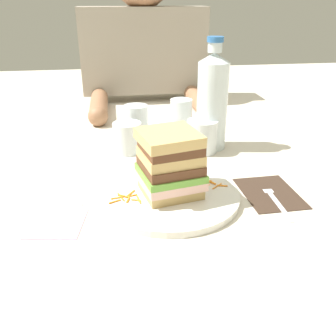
{
  "coord_description": "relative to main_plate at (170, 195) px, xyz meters",
  "views": [
    {
      "loc": [
        -0.08,
        -0.65,
        0.37
      ],
      "look_at": [
        0.01,
        0.01,
        0.05
      ],
      "focal_mm": 39.31,
      "sensor_mm": 36.0,
      "label": 1
    }
  ],
  "objects": [
    {
      "name": "carrot_shred_5",
      "position": [
        -0.06,
        -0.02,
        0.01
      ],
      "size": [
        0.01,
        0.03,
        0.0
      ],
      "primitive_type": "cylinder",
      "rotation": [
        0.0,
        1.57,
        4.88
      ],
      "color": "orange",
      "rests_on": "main_plate"
    },
    {
      "name": "knife",
      "position": [
        -0.18,
        0.0,
        -0.01
      ],
      "size": [
        0.02,
        0.2,
        0.0
      ],
      "color": "silver",
      "rests_on": "ground_plane"
    },
    {
      "name": "carrot_shred_3",
      "position": [
        -0.1,
        -0.01,
        0.01
      ],
      "size": [
        0.01,
        0.03,
        0.0
      ],
      "primitive_type": "cylinder",
      "rotation": [
        0.0,
        1.57,
        1.91
      ],
      "color": "orange",
      "rests_on": "main_plate"
    },
    {
      "name": "carrot_shred_4",
      "position": [
        -0.08,
        0.0,
        0.01
      ],
      "size": [
        0.02,
        0.03,
        0.0
      ],
      "primitive_type": "cylinder",
      "rotation": [
        0.0,
        1.57,
        0.94
      ],
      "color": "orange",
      "rests_on": "main_plate"
    },
    {
      "name": "carrot_shred_9",
      "position": [
        0.07,
        0.01,
        0.01
      ],
      "size": [
        0.02,
        0.03,
        0.0
      ],
      "primitive_type": "cylinder",
      "rotation": [
        0.0,
        1.57,
        0.81
      ],
      "color": "orange",
      "rests_on": "main_plate"
    },
    {
      "name": "carrot_shred_8",
      "position": [
        -0.08,
        -0.01,
        0.01
      ],
      "size": [
        0.02,
        0.01,
        0.0
      ],
      "primitive_type": "cylinder",
      "rotation": [
        0.0,
        1.57,
        0.29
      ],
      "color": "orange",
      "rests_on": "main_plate"
    },
    {
      "name": "carrot_shred_11",
      "position": [
        0.09,
        0.04,
        0.01
      ],
      "size": [
        0.02,
        0.01,
        0.0
      ],
      "primitive_type": "cylinder",
      "rotation": [
        0.0,
        1.57,
        2.5
      ],
      "color": "orange",
      "rests_on": "main_plate"
    },
    {
      "name": "juice_glass",
      "position": [
        0.12,
        0.23,
        0.03
      ],
      "size": [
        0.08,
        0.08,
        0.09
      ],
      "color": "white",
      "rests_on": "ground_plane"
    },
    {
      "name": "diner_across",
      "position": [
        0.02,
        0.79,
        0.24
      ],
      "size": [
        0.47,
        0.46,
        0.54
      ],
      "color": "#936647",
      "rests_on": "ground_plane"
    },
    {
      "name": "carrot_shred_2",
      "position": [
        -0.09,
        -0.0,
        0.01
      ],
      "size": [
        0.02,
        0.02,
        0.0
      ],
      "primitive_type": "cylinder",
      "rotation": [
        0.0,
        1.57,
        5.73
      ],
      "color": "orange",
      "rests_on": "main_plate"
    },
    {
      "name": "empty_tumbler_2",
      "position": [
        0.09,
        0.4,
        0.04
      ],
      "size": [
        0.06,
        0.06,
        0.1
      ],
      "primitive_type": "cylinder",
      "color": "silver",
      "rests_on": "ground_plane"
    },
    {
      "name": "carrot_shred_15",
      "position": [
        0.08,
        0.03,
        0.01
      ],
      "size": [
        0.02,
        0.03,
        0.0
      ],
      "primitive_type": "cylinder",
      "rotation": [
        0.0,
        1.57,
        4.03
      ],
      "color": "orange",
      "rests_on": "main_plate"
    },
    {
      "name": "empty_tumbler_1",
      "position": [
        -0.07,
        0.26,
        0.03
      ],
      "size": [
        0.07,
        0.07,
        0.08
      ],
      "primitive_type": "cylinder",
      "color": "silver",
      "rests_on": "ground_plane"
    },
    {
      "name": "carrot_shred_18",
      "position": [
        0.07,
        0.02,
        0.01
      ],
      "size": [
        0.02,
        0.01,
        0.0
      ],
      "primitive_type": "cylinder",
      "rotation": [
        0.0,
        1.57,
        2.69
      ],
      "color": "orange",
      "rests_on": "main_plate"
    },
    {
      "name": "carrot_shred_14",
      "position": [
        0.08,
        0.02,
        0.01
      ],
      "size": [
        0.02,
        0.03,
        0.0
      ],
      "primitive_type": "cylinder",
      "rotation": [
        0.0,
        1.57,
        4.25
      ],
      "color": "orange",
      "rests_on": "main_plate"
    },
    {
      "name": "carrot_shred_7",
      "position": [
        -0.11,
        -0.02,
        0.01
      ],
      "size": [
        0.02,
        0.01,
        0.0
      ],
      "primitive_type": "cylinder",
      "rotation": [
        0.0,
        1.57,
        3.57
      ],
      "color": "orange",
      "rests_on": "main_plate"
    },
    {
      "name": "carrot_shred_1",
      "position": [
        -0.09,
        -0.02,
        0.01
      ],
      "size": [
        0.01,
        0.02,
        0.0
      ],
      "primitive_type": "cylinder",
      "rotation": [
        0.0,
        1.57,
        1.28
      ],
      "color": "orange",
      "rests_on": "main_plate"
    },
    {
      "name": "carrot_shred_0",
      "position": [
        -0.07,
        -0.02,
        0.01
      ],
      "size": [
        0.02,
        0.01,
        0.0
      ],
      "primitive_type": "cylinder",
      "rotation": [
        0.0,
        1.57,
        2.77
      ],
      "color": "orange",
      "rests_on": "main_plate"
    },
    {
      "name": "carrot_shred_16",
      "position": [
        0.07,
        0.01,
        0.01
      ],
      "size": [
        0.02,
        0.03,
        0.0
      ],
      "primitive_type": "cylinder",
      "rotation": [
        0.0,
        1.57,
        3.93
      ],
      "color": "orange",
      "rests_on": "main_plate"
    },
    {
      "name": "water_bottle",
      "position": [
        0.15,
        0.26,
        0.12
      ],
      "size": [
        0.08,
        0.08,
        0.28
      ],
      "color": "silver",
      "rests_on": "ground_plane"
    },
    {
      "name": "carrot_shred_13",
      "position": [
        0.11,
        0.01,
        0.01
      ],
      "size": [
        0.02,
        0.01,
        0.0
      ],
      "primitive_type": "cylinder",
      "rotation": [
        0.0,
        1.57,
        5.99
      ],
      "color": "orange",
      "rests_on": "main_plate"
    },
    {
      "name": "empty_tumbler_0",
      "position": [
        -0.04,
        0.35,
        0.04
      ],
      "size": [
        0.07,
        0.07,
        0.1
      ],
      "primitive_type": "cylinder",
      "color": "silver",
      "rests_on": "ground_plane"
    },
    {
      "name": "fork",
      "position": [
        0.21,
        -0.03,
        -0.0
      ],
      "size": [
        0.02,
        0.17,
        0.0
      ],
      "color": "silver",
      "rests_on": "napkin_dark"
    },
    {
      "name": "napkin_dark",
      "position": [
        0.21,
        -0.01,
        -0.01
      ],
      "size": [
        0.11,
        0.15,
        0.0
      ],
      "primitive_type": "cube",
      "rotation": [
        0.0,
        0.0,
        0.03
      ],
      "color": "#38281E",
      "rests_on": "ground_plane"
    },
    {
      "name": "carrot_shred_6",
      "position": [
        -0.11,
        -0.01,
        0.01
      ],
      "size": [
        0.02,
        0.01,
        0.0
      ],
      "primitive_type": "cylinder",
      "rotation": [
        0.0,
        1.57,
        0.2
      ],
      "color": "orange",
      "rests_on": "main_plate"
    },
    {
      "name": "ground_plane",
      "position": [
        -0.01,
        0.02,
        -0.01
      ],
      "size": [
        3.0,
        3.0,
        0.0
      ],
      "primitive_type": "plane",
      "color": "beige"
    },
    {
      "name": "carrot_shred_17",
      "position": [
        0.09,
        0.03,
        0.01
      ],
      "size": [
        0.01,
        0.02,
        0.0
      ],
      "primitive_type": "cylinder",
      "rotation": [
        0.0,
        1.57,
        5.31
      ],
      "color": "orange",
      "rests_on": "main_plate"
    },
    {
      "name": "napkin_pink",
      "position": [
        -0.22,
        -0.06,
        -0.01
      ],
      "size": [
        0.11,
        0.11,
        0.0
      ],
      "primitive_type": "cube",
      "rotation": [
        0.0,
        0.0,
        -0.16
      ],
      "color": "pink",
      "rests_on": "ground_plane"
    },
    {
      "name": "carrot_shred_10",
      "position": [
        0.1,
        0.01,
        0.01
      ],
      "size": [
        0.03,
        0.02,
        0.0
      ],
      "primitive_type": "cylinder",
      "rotation": [
        0.0,
        1.57,
        0.71
      ],
      "color": "orange",
      "rests_on": "main_plate"
    },
    {
      "name": "sandwich",
      "position": [
        -0.0,
        -0.0,
        0.07
      ],
      "size": [
        0.13,
        0.13,
        0.13
      ],
      "color": "tan",
      "rests_on": "main_plate"
    },
    {
      "name": "main_plate",
      "position": [
        0.0,
        0.0,
        0.0
      ],
      "size": [
        0.28,
        0.28,
        0.01
      ],
      "primitive_type": "cylinder",
      "color": "white",
      "rests_on": "ground_plane"
    },
    {
      "name": "carrot_shred_12",
      "position": [
        0.08,
        0.03,
        0.01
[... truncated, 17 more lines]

